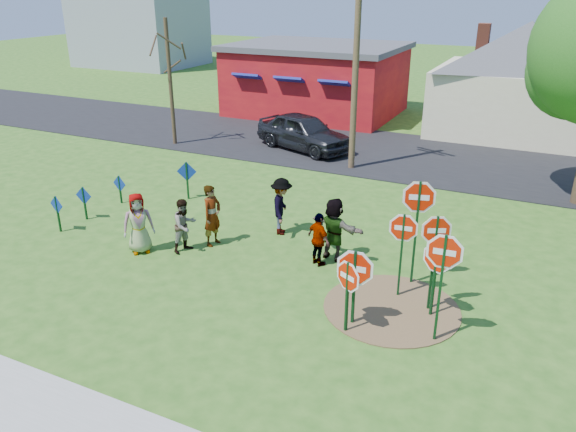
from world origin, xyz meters
name	(u,v)px	position (x,y,z in m)	size (l,w,h in m)	color
ground	(246,254)	(0.00, 0.00, 0.00)	(120.00, 120.00, 0.00)	#2B5A19
sidewalk	(43,418)	(0.00, -7.20, 0.04)	(22.00, 1.80, 0.08)	#9E9E99
road	(372,151)	(0.00, 11.50, 0.02)	(120.00, 7.50, 0.04)	black
dirt_patch	(391,308)	(4.50, -1.00, 0.01)	(3.20, 3.20, 0.03)	brown
red_building	(317,79)	(-5.50, 17.99, 1.97)	(9.40, 7.69, 3.90)	maroon
cream_house	(524,74)	(5.50, 18.00, 2.92)	(9.40, 9.40, 6.50)	beige
distant_building	(139,19)	(-28.00, 30.00, 4.00)	(10.00, 8.00, 8.00)	#8C939E
stop_sign_a	(348,282)	(3.85, -2.34, 1.23)	(0.84, 0.44, 1.83)	#0F3919
stop_sign_b	(418,207)	(4.60, 0.43, 2.09)	(1.05, 0.32, 2.88)	#0F3919
stop_sign_c	(443,264)	(5.68, -1.81, 1.83)	(1.02, 0.09, 2.62)	#0F3919
stop_sign_d	(435,239)	(5.28, -0.65, 1.81)	(0.84, 0.42, 2.49)	#0F3919
stop_sign_e	(355,273)	(3.87, -1.97, 1.28)	(1.13, 0.11, 1.96)	#0F3919
stop_sign_f	(436,263)	(5.39, -0.89, 1.35)	(0.89, 0.36, 1.94)	#0F3919
stop_sign_g	(403,237)	(4.47, -0.35, 1.59)	(0.92, 0.14, 2.28)	#0F3919
blue_diamond_a	(57,210)	(-5.93, -1.11, 0.73)	(0.57, 0.10, 1.17)	#0F3919
blue_diamond_b	(84,199)	(-5.91, -0.03, 0.68)	(0.60, 0.07, 1.11)	#0F3919
blue_diamond_c	(120,186)	(-5.88, 1.59, 0.61)	(0.59, 0.08, 1.01)	#0F3919
blue_diamond_d	(187,176)	(-4.02, 2.95, 0.84)	(0.67, 0.26, 1.36)	#0F3919
person_a	(138,223)	(-2.78, -1.14, 0.88)	(0.86, 0.56, 1.76)	#425C8F
person_b	(212,215)	(-1.19, 0.17, 0.91)	(0.66, 0.44, 1.82)	#237C61
person_c	(185,225)	(-1.66, -0.52, 0.78)	(0.76, 0.59, 1.56)	brown
person_d	(282,206)	(0.27, 1.73, 0.88)	(1.14, 0.65, 1.76)	#2E2D32
person_e	(319,240)	(2.08, 0.30, 0.75)	(0.88, 0.37, 1.50)	#4E305E
person_f	(334,229)	(2.31, 0.83, 0.89)	(1.65, 0.53, 1.78)	#1D4C28
suv	(304,132)	(-2.91, 10.42, 0.85)	(1.91, 4.75, 1.62)	#2A2A2F
utility_pole	(356,63)	(-0.02, 8.78, 4.22)	(1.86, 0.82, 8.02)	#4C3823
bare_tree_west	(169,65)	(-8.80, 8.69, 3.68)	(1.80, 1.80, 5.68)	#382819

